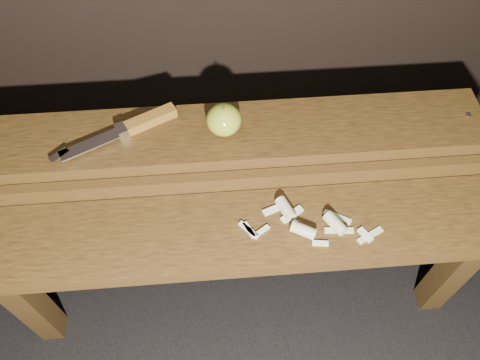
{
  "coord_description": "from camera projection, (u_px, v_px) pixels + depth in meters",
  "views": [
    {
      "loc": [
        -0.05,
        -0.55,
        1.34
      ],
      "look_at": [
        0.0,
        0.06,
        0.45
      ],
      "focal_mm": 35.0,
      "sensor_mm": 36.0,
      "label": 1
    }
  ],
  "objects": [
    {
      "name": "ground",
      "position": [
        242.0,
        281.0,
        1.41
      ],
      "size": [
        60.0,
        60.0,
        0.0
      ],
      "primitive_type": "plane",
      "color": "black"
    },
    {
      "name": "bench_front_tier",
      "position": [
        244.0,
        246.0,
        1.09
      ],
      "size": [
        1.2,
        0.2,
        0.42
      ],
      "color": "black",
      "rests_on": "ground"
    },
    {
      "name": "bench_rear_tier",
      "position": [
        237.0,
        154.0,
        1.17
      ],
      "size": [
        1.2,
        0.21,
        0.5
      ],
      "color": "black",
      "rests_on": "ground"
    },
    {
      "name": "apple",
      "position": [
        224.0,
        120.0,
        1.07
      ],
      "size": [
        0.08,
        0.08,
        0.08
      ],
      "color": "olive",
      "rests_on": "bench_rear_tier"
    },
    {
      "name": "knife",
      "position": [
        135.0,
        126.0,
        1.09
      ],
      "size": [
        0.29,
        0.15,
        0.03
      ],
      "color": "brown",
      "rests_on": "bench_rear_tier"
    },
    {
      "name": "apple_scraps",
      "position": [
        307.0,
        222.0,
        1.04
      ],
      "size": [
        0.32,
        0.13,
        0.03
      ],
      "color": "beige",
      "rests_on": "bench_front_tier"
    }
  ]
}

